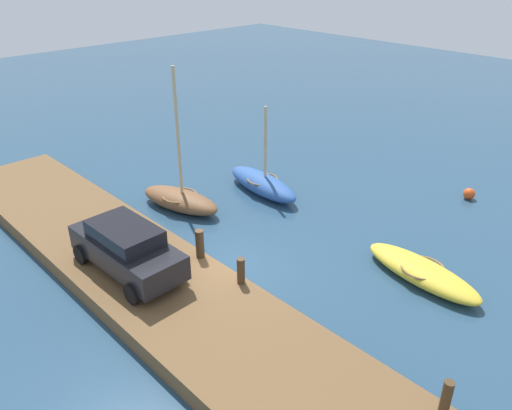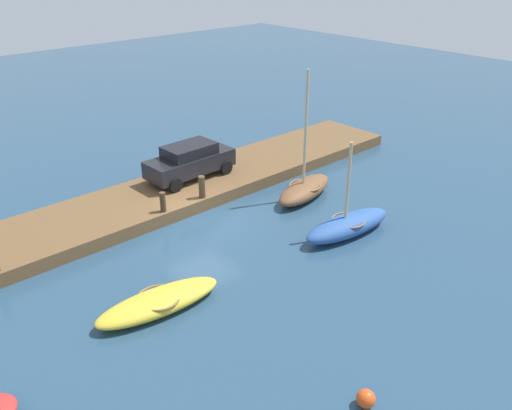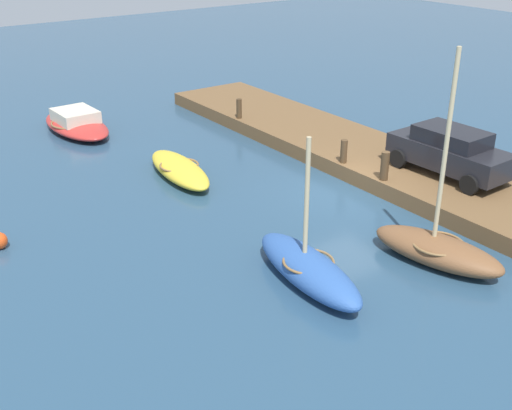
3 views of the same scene
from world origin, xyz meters
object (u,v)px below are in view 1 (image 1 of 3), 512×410
rowboat_yellow (422,272)px  rowboat_brown (180,199)px  mooring_post_west (200,244)px  rowboat_blue (262,183)px  mooring_post_mid_east (446,397)px  mooring_post_mid_west (241,271)px  parked_car (127,248)px  marker_buoy (469,194)px

rowboat_yellow → rowboat_brown: rowboat_brown is taller
mooring_post_west → rowboat_blue: bearing=116.9°
rowboat_yellow → mooring_post_mid_east: bearing=-49.4°
rowboat_blue → rowboat_yellow: bearing=0.2°
rowboat_brown → mooring_post_west: size_ratio=5.92×
rowboat_brown → mooring_post_west: 4.67m
rowboat_brown → rowboat_blue: bearing=57.6°
rowboat_blue → mooring_post_mid_west: rowboat_blue is taller
parked_car → marker_buoy: bearing=70.0°
rowboat_blue → mooring_post_mid_east: rowboat_blue is taller
rowboat_brown → mooring_post_mid_west: size_ratio=6.89×
mooring_post_west → rowboat_brown: bearing=152.1°
marker_buoy → rowboat_brown: bearing=-129.5°
mooring_post_mid_east → marker_buoy: (-4.93, 11.55, -0.73)m
rowboat_blue → mooring_post_mid_west: (4.85, -5.65, 0.53)m
rowboat_brown → mooring_post_mid_west: (6.07, -2.17, 0.52)m
mooring_post_mid_west → parked_car: size_ratio=0.20×
rowboat_blue → parked_car: bearing=-69.6°
rowboat_yellow → mooring_post_west: 7.19m
rowboat_yellow → marker_buoy: 6.97m
rowboat_brown → mooring_post_mid_east: size_ratio=6.84×
parked_car → rowboat_brown: bearing=125.2°
parked_car → mooring_post_mid_east: bearing=10.9°
marker_buoy → rowboat_yellow: bearing=-76.0°
parked_car → marker_buoy: parked_car is taller
rowboat_yellow → parked_car: parked_car is taller
rowboat_blue → mooring_post_mid_west: 7.46m
mooring_post_west → mooring_post_mid_west: bearing=0.0°
rowboat_blue → mooring_post_west: size_ratio=4.37×
parked_car → marker_buoy: (4.55, 13.65, -1.15)m
parked_car → mooring_post_west: bearing=64.9°
mooring_post_west → mooring_post_mid_east: bearing=0.0°
marker_buoy → parked_car: bearing=-108.4°
parked_car → rowboat_blue: bearing=102.6°
rowboat_yellow → mooring_post_mid_east: mooring_post_mid_east is taller
rowboat_yellow → mooring_post_mid_east: size_ratio=5.05×
rowboat_brown → marker_buoy: (7.73, 9.39, -0.21)m
rowboat_blue → mooring_post_mid_east: 12.77m
rowboat_brown → parked_car: rowboat_brown is taller
rowboat_blue → mooring_post_west: 6.37m
rowboat_brown → mooring_post_mid_east: rowboat_brown is taller
mooring_post_mid_west → marker_buoy: bearing=81.8°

